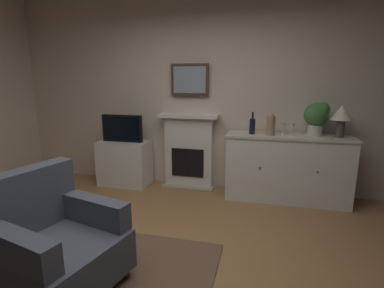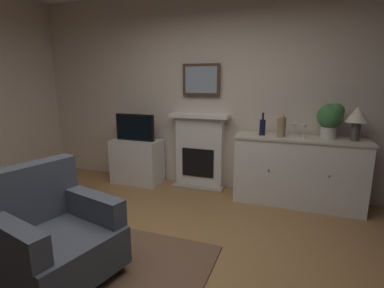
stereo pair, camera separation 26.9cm
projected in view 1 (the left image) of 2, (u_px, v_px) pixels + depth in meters
ground_plane at (161, 279)px, 2.43m from camera, size 6.12×4.41×0.10m
wall_rear at (211, 93)px, 4.17m from camera, size 6.12×0.06×2.80m
area_rug at (55, 284)px, 2.28m from camera, size 2.42×1.74×0.02m
fireplace_unit at (189, 151)px, 4.31m from camera, size 0.87×0.30×1.10m
framed_picture at (190, 80)px, 4.13m from camera, size 0.55×0.04×0.45m
sideboard_cabinet at (287, 168)px, 3.83m from camera, size 1.59×0.49×0.88m
table_lamp at (342, 115)px, 3.54m from camera, size 0.26×0.26×0.40m
wine_bottle at (252, 126)px, 3.81m from camera, size 0.08×0.08×0.29m
wine_glass_left at (283, 126)px, 3.74m from camera, size 0.07×0.07×0.16m
wine_glass_center at (293, 127)px, 3.66m from camera, size 0.07×0.07×0.16m
vase_decorative at (271, 124)px, 3.72m from camera, size 0.11×0.11×0.28m
tv_cabinet at (125, 163)px, 4.43m from camera, size 0.75×0.42×0.68m
tv_set at (122, 128)px, 4.29m from camera, size 0.62×0.07×0.40m
potted_plant_small at (317, 116)px, 3.65m from camera, size 0.30×0.30×0.43m
armchair at (55, 242)px, 2.19m from camera, size 0.96×0.93×0.92m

